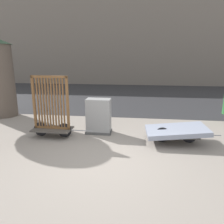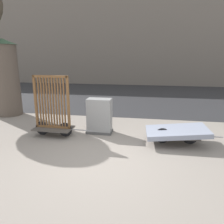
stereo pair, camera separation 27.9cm
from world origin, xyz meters
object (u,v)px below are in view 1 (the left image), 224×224
at_px(bike_cart_with_bedframe, 52,115).
at_px(bike_cart_with_mattress, 176,131).
at_px(advertising_column, 1,78).
at_px(utility_cabinet, 99,117).

height_order(bike_cart_with_bedframe, bike_cart_with_mattress, bike_cart_with_bedframe).
bearing_deg(bike_cart_with_bedframe, advertising_column, 145.89).
bearing_deg(advertising_column, bike_cart_with_bedframe, -35.41).
bearing_deg(bike_cart_with_bedframe, bike_cart_with_mattress, 1.30).
relative_size(bike_cart_with_bedframe, bike_cart_with_mattress, 0.88).
bearing_deg(advertising_column, bike_cart_with_mattress, -17.38).
relative_size(bike_cart_with_bedframe, utility_cabinet, 1.67).
height_order(bike_cart_with_bedframe, utility_cabinet, bike_cart_with_bedframe).
height_order(bike_cart_with_mattress, utility_cabinet, utility_cabinet).
bearing_deg(utility_cabinet, bike_cart_with_bedframe, -159.08).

